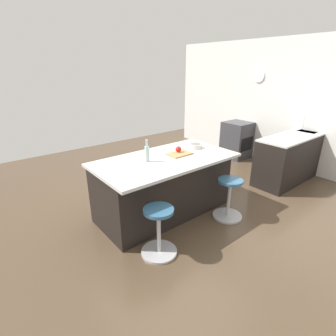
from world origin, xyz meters
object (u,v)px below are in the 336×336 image
(stool_by_window, at_px, (229,200))
(fruit_bowl, at_px, (195,146))
(oven_range, at_px, (237,140))
(water_bottle, at_px, (147,153))
(cutting_board, at_px, (179,154))
(stool_middle, at_px, (159,233))
(kitchen_island, at_px, (164,185))
(apple_red, at_px, (178,149))

(stool_by_window, distance_m, fruit_bowl, 1.01)
(oven_range, height_order, fruit_bowl, fruit_bowl)
(water_bottle, height_order, fruit_bowl, water_bottle)
(stool_by_window, bearing_deg, cutting_board, -60.84)
(stool_middle, relative_size, fruit_bowl, 2.95)
(oven_range, height_order, kitchen_island, kitchen_island)
(fruit_bowl, bearing_deg, apple_red, 3.86)
(kitchen_island, height_order, stool_by_window, kitchen_island)
(stool_by_window, height_order, water_bottle, water_bottle)
(oven_range, height_order, apple_red, apple_red)
(kitchen_island, distance_m, apple_red, 0.59)
(water_bottle, bearing_deg, stool_by_window, 141.61)
(oven_range, relative_size, kitchen_island, 0.42)
(water_bottle, relative_size, fruit_bowl, 1.50)
(cutting_board, bearing_deg, kitchen_island, -8.39)
(stool_middle, distance_m, apple_red, 1.38)
(oven_range, height_order, stool_middle, oven_range)
(stool_by_window, distance_m, stool_middle, 1.30)
(kitchen_island, bearing_deg, apple_red, -176.92)
(water_bottle, bearing_deg, oven_range, -164.23)
(apple_red, xyz_separation_m, fruit_bowl, (-0.39, -0.03, -0.03))
(cutting_board, relative_size, water_bottle, 1.15)
(oven_range, xyz_separation_m, stool_by_window, (2.40, 1.68, -0.15))
(kitchen_island, distance_m, stool_by_window, 0.99)
(kitchen_island, bearing_deg, oven_range, -162.62)
(oven_range, distance_m, kitchen_island, 3.20)
(apple_red, bearing_deg, stool_by_window, 115.75)
(kitchen_island, distance_m, cutting_board, 0.53)
(stool_by_window, bearing_deg, apple_red, -64.25)
(cutting_board, bearing_deg, stool_by_window, 119.16)
(fruit_bowl, bearing_deg, cutting_board, 11.10)
(kitchen_island, bearing_deg, fruit_bowl, -176.47)
(stool_middle, height_order, apple_red, apple_red)
(kitchen_island, relative_size, water_bottle, 6.61)
(water_bottle, bearing_deg, fruit_bowl, -178.32)
(cutting_board, bearing_deg, apple_red, -114.42)
(cutting_board, height_order, fruit_bowl, fruit_bowl)
(cutting_board, distance_m, water_bottle, 0.57)
(cutting_board, distance_m, apple_red, 0.08)
(kitchen_island, relative_size, stool_by_window, 3.35)
(kitchen_island, relative_size, cutting_board, 5.74)
(oven_range, bearing_deg, water_bottle, 15.77)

